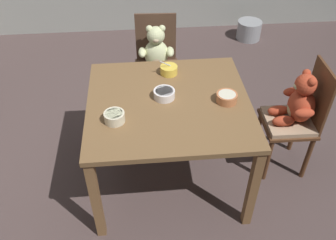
{
  "coord_description": "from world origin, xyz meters",
  "views": [
    {
      "loc": [
        -0.18,
        -1.92,
        2.23
      ],
      "look_at": [
        0.0,
        0.05,
        0.53
      ],
      "focal_mm": 39.26,
      "sensor_mm": 36.0,
      "label": 1
    }
  ],
  "objects_px": {
    "porridge_bowl_terracotta_near_right": "(227,97)",
    "metal_pail": "(249,30)",
    "porridge_bowl_cream_near_left": "(114,117)",
    "porridge_bowl_yellow_far_center": "(169,70)",
    "dining_table": "(169,112)",
    "teddy_chair_far_center": "(156,55)",
    "porridge_bowl_white_center": "(164,94)",
    "teddy_chair_near_right": "(297,109)"
  },
  "relations": [
    {
      "from": "porridge_bowl_terracotta_near_right",
      "to": "metal_pail",
      "type": "height_order",
      "value": "porridge_bowl_terracotta_near_right"
    },
    {
      "from": "porridge_bowl_cream_near_left",
      "to": "porridge_bowl_yellow_far_center",
      "type": "relative_size",
      "value": 0.98
    },
    {
      "from": "porridge_bowl_cream_near_left",
      "to": "dining_table",
      "type": "bearing_deg",
      "value": 25.88
    },
    {
      "from": "porridge_bowl_yellow_far_center",
      "to": "porridge_bowl_terracotta_near_right",
      "type": "height_order",
      "value": "porridge_bowl_yellow_far_center"
    },
    {
      "from": "teddy_chair_far_center",
      "to": "porridge_bowl_terracotta_near_right",
      "type": "bearing_deg",
      "value": 26.0
    },
    {
      "from": "dining_table",
      "to": "porridge_bowl_terracotta_near_right",
      "type": "xyz_separation_m",
      "value": [
        0.38,
        -0.03,
        0.12
      ]
    },
    {
      "from": "dining_table",
      "to": "teddy_chair_far_center",
      "type": "relative_size",
      "value": 1.23
    },
    {
      "from": "teddy_chair_far_center",
      "to": "porridge_bowl_yellow_far_center",
      "type": "bearing_deg",
      "value": 8.45
    },
    {
      "from": "dining_table",
      "to": "porridge_bowl_yellow_far_center",
      "type": "xyz_separation_m",
      "value": [
        0.03,
        0.33,
        0.12
      ]
    },
    {
      "from": "teddy_chair_far_center",
      "to": "porridge_bowl_yellow_far_center",
      "type": "height_order",
      "value": "teddy_chair_far_center"
    },
    {
      "from": "teddy_chair_far_center",
      "to": "porridge_bowl_terracotta_near_right",
      "type": "height_order",
      "value": "teddy_chair_far_center"
    },
    {
      "from": "porridge_bowl_white_center",
      "to": "metal_pail",
      "type": "relative_size",
      "value": 0.49
    },
    {
      "from": "dining_table",
      "to": "metal_pail",
      "type": "xyz_separation_m",
      "value": [
        1.2,
        2.15,
        -0.54
      ]
    },
    {
      "from": "teddy_chair_far_center",
      "to": "porridge_bowl_terracotta_near_right",
      "type": "xyz_separation_m",
      "value": [
        0.41,
        -0.95,
        0.22
      ]
    },
    {
      "from": "porridge_bowl_terracotta_near_right",
      "to": "porridge_bowl_cream_near_left",
      "type": "bearing_deg",
      "value": -169.41
    },
    {
      "from": "porridge_bowl_yellow_far_center",
      "to": "metal_pail",
      "type": "height_order",
      "value": "porridge_bowl_yellow_far_center"
    },
    {
      "from": "teddy_chair_far_center",
      "to": "porridge_bowl_cream_near_left",
      "type": "relative_size",
      "value": 6.81
    },
    {
      "from": "porridge_bowl_cream_near_left",
      "to": "porridge_bowl_terracotta_near_right",
      "type": "bearing_deg",
      "value": 10.59
    },
    {
      "from": "porridge_bowl_cream_near_left",
      "to": "porridge_bowl_terracotta_near_right",
      "type": "distance_m",
      "value": 0.74
    },
    {
      "from": "porridge_bowl_yellow_far_center",
      "to": "porridge_bowl_white_center",
      "type": "xyz_separation_m",
      "value": [
        -0.06,
        -0.29,
        -0.0
      ]
    },
    {
      "from": "porridge_bowl_terracotta_near_right",
      "to": "porridge_bowl_white_center",
      "type": "bearing_deg",
      "value": 169.11
    },
    {
      "from": "porridge_bowl_cream_near_left",
      "to": "metal_pail",
      "type": "height_order",
      "value": "porridge_bowl_cream_near_left"
    },
    {
      "from": "dining_table",
      "to": "teddy_chair_near_right",
      "type": "xyz_separation_m",
      "value": [
        0.94,
        0.05,
        -0.09
      ]
    },
    {
      "from": "dining_table",
      "to": "teddy_chair_near_right",
      "type": "distance_m",
      "value": 0.94
    },
    {
      "from": "dining_table",
      "to": "teddy_chair_far_center",
      "type": "height_order",
      "value": "teddy_chair_far_center"
    },
    {
      "from": "teddy_chair_near_right",
      "to": "porridge_bowl_white_center",
      "type": "bearing_deg",
      "value": 1.72
    },
    {
      "from": "porridge_bowl_yellow_far_center",
      "to": "porridge_bowl_cream_near_left",
      "type": "bearing_deg",
      "value": -127.36
    },
    {
      "from": "porridge_bowl_white_center",
      "to": "dining_table",
      "type": "bearing_deg",
      "value": -60.08
    },
    {
      "from": "porridge_bowl_cream_near_left",
      "to": "teddy_chair_near_right",
      "type": "bearing_deg",
      "value": 9.75
    },
    {
      "from": "teddy_chair_near_right",
      "to": "porridge_bowl_cream_near_left",
      "type": "distance_m",
      "value": 1.32
    },
    {
      "from": "dining_table",
      "to": "porridge_bowl_yellow_far_center",
      "type": "height_order",
      "value": "porridge_bowl_yellow_far_center"
    },
    {
      "from": "porridge_bowl_white_center",
      "to": "teddy_chair_far_center",
      "type": "bearing_deg",
      "value": 90.0
    },
    {
      "from": "porridge_bowl_cream_near_left",
      "to": "porridge_bowl_white_center",
      "type": "relative_size",
      "value": 0.9
    },
    {
      "from": "teddy_chair_near_right",
      "to": "dining_table",
      "type": "bearing_deg",
      "value": 4.44
    },
    {
      "from": "metal_pail",
      "to": "teddy_chair_near_right",
      "type": "bearing_deg",
      "value": -97.12
    },
    {
      "from": "teddy_chair_near_right",
      "to": "porridge_bowl_terracotta_near_right",
      "type": "bearing_deg",
      "value": 9.97
    },
    {
      "from": "teddy_chair_near_right",
      "to": "porridge_bowl_terracotta_near_right",
      "type": "relative_size",
      "value": 6.52
    },
    {
      "from": "teddy_chair_far_center",
      "to": "porridge_bowl_white_center",
      "type": "relative_size",
      "value": 6.15
    },
    {
      "from": "teddy_chair_far_center",
      "to": "porridge_bowl_white_center",
      "type": "xyz_separation_m",
      "value": [
        0.0,
        -0.87,
        0.22
      ]
    },
    {
      "from": "porridge_bowl_cream_near_left",
      "to": "porridge_bowl_yellow_far_center",
      "type": "bearing_deg",
      "value": 52.64
    },
    {
      "from": "teddy_chair_near_right",
      "to": "teddy_chair_far_center",
      "type": "bearing_deg",
      "value": -40.61
    },
    {
      "from": "porridge_bowl_terracotta_near_right",
      "to": "porridge_bowl_white_center",
      "type": "xyz_separation_m",
      "value": [
        -0.41,
        0.08,
        -0.0
      ]
    }
  ]
}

